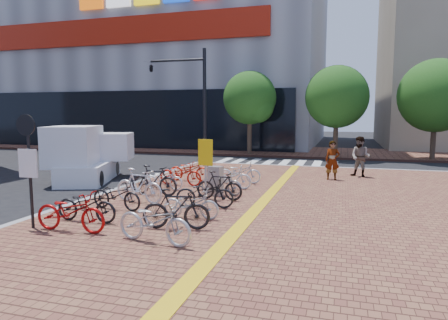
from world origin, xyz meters
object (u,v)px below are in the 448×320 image
(bike_11, at_px, (205,193))
(bike_13, at_px, (221,182))
(bike_1, at_px, (86,205))
(bike_2, at_px, (117,195))
(bike_15, at_px, (239,172))
(pedestrian_b, at_px, (360,157))
(bike_0, at_px, (71,212))
(bike_6, at_px, (181,174))
(bike_12, at_px, (219,186))
(utility_box, at_px, (216,181))
(bike_5, at_px, (163,179))
(bike_3, at_px, (139,186))
(box_truck, at_px, (89,155))
(traffic_light_pole, at_px, (179,86))
(bike_4, at_px, (154,180))
(bike_10, at_px, (191,204))
(bike_7, at_px, (189,170))
(bike_14, at_px, (229,177))
(notice_sign, at_px, (28,157))
(bike_8, at_px, (154,221))
(bike_9, at_px, (176,209))
(yellow_sign, at_px, (205,158))
(pedestrian_a, at_px, (332,160))

(bike_11, xyz_separation_m, bike_13, (-0.13, 2.18, -0.04))
(bike_1, height_order, bike_2, bike_1)
(bike_15, bearing_deg, bike_1, 150.53)
(bike_11, distance_m, pedestrian_b, 9.28)
(bike_0, xyz_separation_m, bike_13, (2.23, 5.52, -0.08))
(bike_6, xyz_separation_m, bike_15, (2.20, 1.11, -0.01))
(bike_12, distance_m, utility_box, 0.75)
(bike_5, distance_m, bike_13, 2.42)
(bike_3, xyz_separation_m, box_truck, (-4.75, 4.01, 0.47))
(bike_0, distance_m, traffic_light_pole, 13.79)
(bike_4, height_order, bike_10, bike_4)
(bike_7, distance_m, utility_box, 3.35)
(bike_3, xyz_separation_m, bike_14, (2.16, 3.25, -0.11))
(bike_6, xyz_separation_m, bike_12, (2.35, -2.18, 0.01))
(notice_sign, bearing_deg, bike_6, 79.51)
(bike_8, bearing_deg, bike_6, 27.59)
(bike_7, bearing_deg, bike_4, 174.44)
(bike_2, relative_size, bike_9, 1.00)
(bike_1, height_order, pedestrian_b, pedestrian_b)
(bike_6, xyz_separation_m, bike_7, (-0.06, 1.12, -0.00))
(notice_sign, bearing_deg, yellow_sign, 56.09)
(bike_2, height_order, bike_9, bike_9)
(bike_6, height_order, bike_10, bike_6)
(pedestrian_a, bearing_deg, bike_5, -150.82)
(bike_2, xyz_separation_m, notice_sign, (-1.00, -2.41, 1.39))
(bike_2, xyz_separation_m, bike_5, (-0.02, 3.37, -0.03))
(bike_5, relative_size, bike_14, 0.92)
(bike_5, distance_m, box_truck, 4.85)
(bike_4, relative_size, bike_10, 1.12)
(bike_4, xyz_separation_m, traffic_light_pole, (-2.48, 8.31, 3.94))
(bike_5, height_order, bike_9, bike_9)
(bike_3, distance_m, bike_9, 3.41)
(bike_1, xyz_separation_m, bike_5, (0.01, 4.84, -0.05))
(bike_15, bearing_deg, traffic_light_pole, 33.66)
(bike_0, bearing_deg, pedestrian_b, -33.66)
(bike_6, distance_m, bike_14, 2.12)
(bike_10, bearing_deg, bike_12, -3.18)
(bike_7, bearing_deg, traffic_light_pole, 22.54)
(bike_14, bearing_deg, bike_9, 173.87)
(bike_1, relative_size, bike_6, 0.98)
(bike_0, xyz_separation_m, bike_6, (0.10, 6.79, -0.02))
(bike_5, bearing_deg, bike_6, -14.75)
(bike_9, bearing_deg, bike_12, -11.67)
(yellow_sign, bearing_deg, traffic_light_pole, 118.08)
(bike_2, distance_m, bike_14, 4.88)
(bike_9, relative_size, traffic_light_pole, 0.27)
(bike_14, height_order, pedestrian_a, pedestrian_a)
(bike_2, bearing_deg, bike_14, -22.73)
(bike_2, bearing_deg, bike_9, -112.22)
(bike_9, bearing_deg, bike_4, 22.31)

